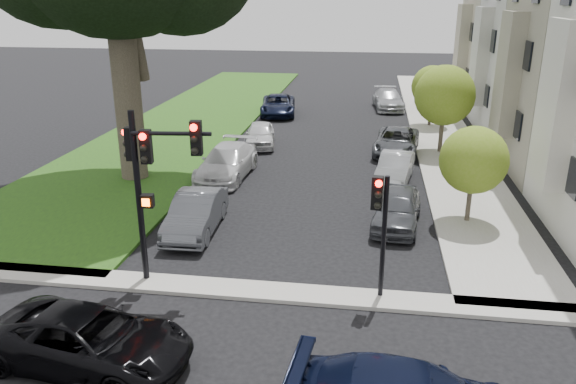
# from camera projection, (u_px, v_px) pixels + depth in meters

# --- Properties ---
(ground) EXTENTS (140.00, 140.00, 0.00)m
(ground) POSITION_uv_depth(u_px,v_px,m) (259.00, 334.00, 13.98)
(ground) COLOR black
(ground) RESTS_ON ground
(grass_strip) EXTENTS (8.00, 44.00, 0.12)m
(grass_strip) POSITION_uv_depth(u_px,v_px,m) (197.00, 118.00, 37.55)
(grass_strip) COLOR #214217
(grass_strip) RESTS_ON ground
(sidewalk_right) EXTENTS (3.50, 44.00, 0.12)m
(sidewalk_right) POSITION_uv_depth(u_px,v_px,m) (438.00, 126.00, 35.38)
(sidewalk_right) COLOR #A5A095
(sidewalk_right) RESTS_ON ground
(sidewalk_cross) EXTENTS (60.00, 1.00, 0.12)m
(sidewalk_cross) POSITION_uv_depth(u_px,v_px,m) (272.00, 292.00, 15.82)
(sidewalk_cross) COLOR #A5A095
(sidewalk_cross) RESTS_ON ground
(house_c) EXTENTS (7.70, 7.55, 15.97)m
(house_c) POSITION_uv_depth(u_px,v_px,m) (555.00, 13.00, 31.35)
(house_c) COLOR #ACA8A1
(house_c) RESTS_ON ground
(house_d) EXTENTS (7.70, 7.55, 15.97)m
(house_d) POSITION_uv_depth(u_px,v_px,m) (522.00, 9.00, 38.33)
(house_d) COLOR gray
(house_d) RESTS_ON ground
(small_tree_a) EXTENTS (2.42, 2.42, 3.63)m
(small_tree_a) POSITION_uv_depth(u_px,v_px,m) (474.00, 160.00, 19.88)
(small_tree_a) COLOR #2B241B
(small_tree_a) RESTS_ON ground
(small_tree_b) EXTENTS (3.07, 3.07, 4.61)m
(small_tree_b) POSITION_uv_depth(u_px,v_px,m) (445.00, 95.00, 28.56)
(small_tree_b) COLOR #2B241B
(small_tree_b) RESTS_ON ground
(small_tree_c) EXTENTS (2.55, 2.55, 3.82)m
(small_tree_c) POSITION_uv_depth(u_px,v_px,m) (432.00, 86.00, 34.55)
(small_tree_c) COLOR #2B241B
(small_tree_c) RESTS_ON ground
(traffic_signal_main) EXTENTS (2.49, 0.65, 5.09)m
(traffic_signal_main) POSITION_uv_depth(u_px,v_px,m) (150.00, 168.00, 15.34)
(traffic_signal_main) COLOR black
(traffic_signal_main) RESTS_ON ground
(traffic_signal_secondary) EXTENTS (0.47, 0.38, 3.58)m
(traffic_signal_secondary) POSITION_uv_depth(u_px,v_px,m) (380.00, 215.00, 14.78)
(traffic_signal_secondary) COLOR black
(traffic_signal_secondary) RESTS_ON ground
(car_cross_near) EXTENTS (5.00, 2.84, 1.32)m
(car_cross_near) POSITION_uv_depth(u_px,v_px,m) (89.00, 339.00, 12.64)
(car_cross_near) COLOR black
(car_cross_near) RESTS_ON ground
(car_parked_0) EXTENTS (2.07, 4.13, 1.35)m
(car_parked_0) POSITION_uv_depth(u_px,v_px,m) (397.00, 208.00, 20.27)
(car_parked_0) COLOR #3F4247
(car_parked_0) RESTS_ON ground
(car_parked_1) EXTENTS (1.96, 4.03, 1.27)m
(car_parked_1) POSITION_uv_depth(u_px,v_px,m) (395.00, 168.00, 24.98)
(car_parked_1) COLOR #999BA0
(car_parked_1) RESTS_ON ground
(car_parked_2) EXTENTS (2.68, 4.94, 1.31)m
(car_parked_2) POSITION_uv_depth(u_px,v_px,m) (397.00, 141.00, 29.34)
(car_parked_2) COLOR #3F4247
(car_parked_2) RESTS_ON ground
(car_parked_4) EXTENTS (2.44, 4.96, 1.39)m
(car_parked_4) POSITION_uv_depth(u_px,v_px,m) (388.00, 99.00, 40.55)
(car_parked_4) COLOR #999BA0
(car_parked_4) RESTS_ON ground
(car_parked_5) EXTENTS (1.62, 4.24, 1.38)m
(car_parked_5) POSITION_uv_depth(u_px,v_px,m) (196.00, 213.00, 19.74)
(car_parked_5) COLOR #3F4247
(car_parked_5) RESTS_ON ground
(car_parked_6) EXTENTS (2.27, 5.06, 1.44)m
(car_parked_6) POSITION_uv_depth(u_px,v_px,m) (227.00, 162.00, 25.58)
(car_parked_6) COLOR silver
(car_parked_6) RESTS_ON ground
(car_parked_7) EXTENTS (2.11, 3.97, 1.29)m
(car_parked_7) POSITION_uv_depth(u_px,v_px,m) (260.00, 134.00, 30.87)
(car_parked_7) COLOR silver
(car_parked_7) RESTS_ON ground
(car_parked_8) EXTENTS (2.88, 5.17, 1.37)m
(car_parked_8) POSITION_uv_depth(u_px,v_px,m) (278.00, 105.00, 38.63)
(car_parked_8) COLOR black
(car_parked_8) RESTS_ON ground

